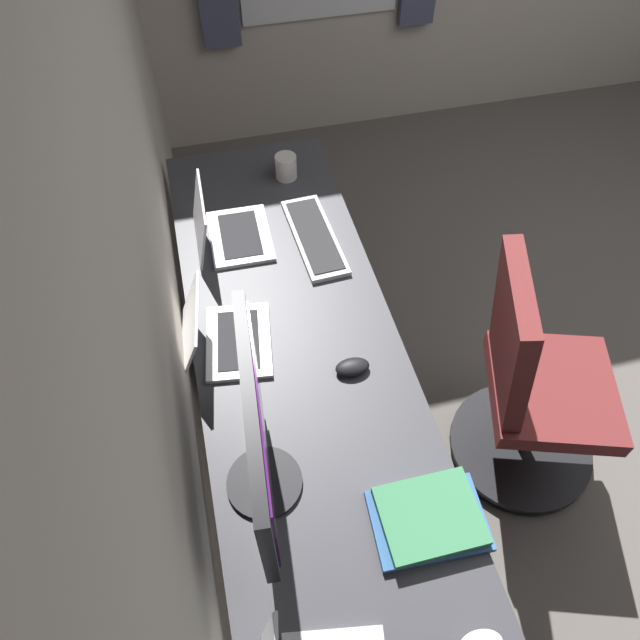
# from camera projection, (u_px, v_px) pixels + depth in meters

# --- Properties ---
(wall_back) EXTENTS (4.95, 0.10, 2.60)m
(wall_back) POSITION_uv_depth(u_px,v_px,m) (121.00, 228.00, 1.33)
(wall_back) COLOR beige
(wall_back) RESTS_ON ground
(desk) EXTENTS (2.27, 0.64, 0.73)m
(desk) POSITION_uv_depth(u_px,v_px,m) (304.00, 380.00, 1.83)
(desk) COLOR #38383D
(desk) RESTS_ON ground
(drawer_pedestal) EXTENTS (0.40, 0.51, 0.69)m
(drawer_pedestal) POSITION_uv_depth(u_px,v_px,m) (284.00, 371.00, 2.23)
(drawer_pedestal) COLOR #38383D
(drawer_pedestal) RESTS_ON ground
(monitor_primary) EXTENTS (0.56, 0.20, 0.46)m
(monitor_primary) POSITION_uv_depth(u_px,v_px,m) (257.00, 436.00, 1.35)
(monitor_primary) COLOR black
(monitor_primary) RESTS_ON desk
(laptop_leftmost) EXTENTS (0.30, 0.27, 0.21)m
(laptop_leftmost) POSITION_uv_depth(u_px,v_px,m) (224.00, 229.00, 2.09)
(laptop_leftmost) COLOR silver
(laptop_leftmost) RESTS_ON desk
(laptop_left) EXTENTS (0.32, 0.31, 0.19)m
(laptop_left) POSITION_uv_depth(u_px,v_px,m) (220.00, 335.00, 1.80)
(laptop_left) COLOR white
(laptop_left) RESTS_ON desk
(keyboard_main) EXTENTS (0.43, 0.16, 0.02)m
(keyboard_main) POSITION_uv_depth(u_px,v_px,m) (314.00, 236.00, 2.12)
(keyboard_main) COLOR silver
(keyboard_main) RESTS_ON desk
(mouse_main) EXTENTS (0.06, 0.10, 0.03)m
(mouse_main) POSITION_uv_depth(u_px,v_px,m) (352.00, 367.00, 1.76)
(mouse_main) COLOR black
(mouse_main) RESTS_ON desk
(book_stack_near) EXTENTS (0.22, 0.30, 0.05)m
(book_stack_near) POSITION_uv_depth(u_px,v_px,m) (429.00, 518.00, 1.48)
(book_stack_near) COLOR #38669E
(book_stack_near) RESTS_ON desk
(coffee_mug) EXTENTS (0.12, 0.08, 0.10)m
(coffee_mug) POSITION_uv_depth(u_px,v_px,m) (286.00, 166.00, 2.31)
(coffee_mug) COLOR silver
(coffee_mug) RESTS_ON desk
(office_chair) EXTENTS (0.56, 0.60, 0.97)m
(office_chair) POSITION_uv_depth(u_px,v_px,m) (530.00, 389.00, 2.05)
(office_chair) COLOR maroon
(office_chair) RESTS_ON ground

